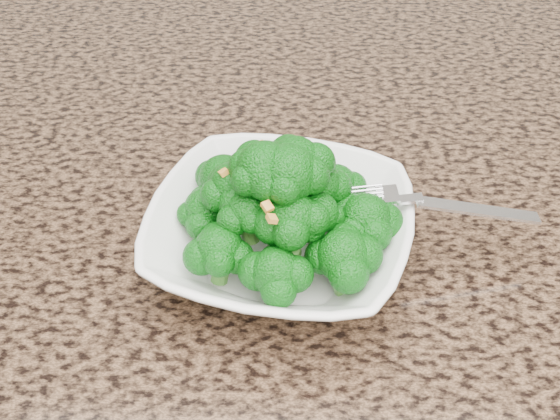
# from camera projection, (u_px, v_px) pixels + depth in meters

# --- Properties ---
(granite_counter) EXTENTS (1.64, 1.04, 0.03)m
(granite_counter) POSITION_uv_depth(u_px,v_px,m) (245.00, 236.00, 0.60)
(granite_counter) COLOR brown
(granite_counter) RESTS_ON cabinet
(bowl) EXTENTS (0.24, 0.24, 0.05)m
(bowl) POSITION_uv_depth(u_px,v_px,m) (280.00, 235.00, 0.54)
(bowl) COLOR white
(bowl) RESTS_ON granite_counter
(broccoli_pile) EXTENTS (0.18, 0.18, 0.07)m
(broccoli_pile) POSITION_uv_depth(u_px,v_px,m) (280.00, 173.00, 0.50)
(broccoli_pile) COLOR #0B630D
(broccoli_pile) RESTS_ON bowl
(garlic_topping) EXTENTS (0.11, 0.11, 0.01)m
(garlic_topping) POSITION_uv_depth(u_px,v_px,m) (280.00, 128.00, 0.48)
(garlic_topping) COLOR gold
(garlic_topping) RESTS_ON broccoli_pile
(fork) EXTENTS (0.17, 0.04, 0.01)m
(fork) POSITION_uv_depth(u_px,v_px,m) (414.00, 199.00, 0.53)
(fork) COLOR silver
(fork) RESTS_ON bowl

